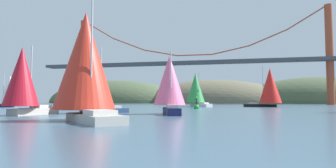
# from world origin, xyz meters

# --- Properties ---
(ground_plane) EXTENTS (360.00, 360.00, 0.00)m
(ground_plane) POSITION_xyz_m (0.00, 0.00, 0.00)
(ground_plane) COLOR #426075
(headland_right) EXTENTS (83.00, 44.00, 27.76)m
(headland_right) POSITION_xyz_m (60.00, 135.00, 0.00)
(headland_right) COLOR #4C5B3D
(headland_right) RESTS_ON ground_plane
(headland_center) EXTENTS (83.09, 44.00, 26.46)m
(headland_center) POSITION_xyz_m (5.00, 135.00, 0.00)
(headland_center) COLOR #6B664C
(headland_center) RESTS_ON ground_plane
(headland_left) EXTENTS (83.89, 44.00, 27.55)m
(headland_left) POSITION_xyz_m (-55.00, 135.00, 0.00)
(headland_left) COLOR #4C5B3D
(headland_left) RESTS_ON ground_plane
(suspension_bridge) EXTENTS (142.18, 6.00, 39.77)m
(suspension_bridge) POSITION_xyz_m (0.00, 95.00, 18.77)
(suspension_bridge) COLOR #A34228
(suspension_bridge) RESTS_ON ground_plane
(sailboat_crimson_sail) EXTENTS (4.35, 7.15, 8.09)m
(sailboat_crimson_sail) POSITION_xyz_m (-7.96, 2.39, 4.05)
(sailboat_crimson_sail) COLOR #B7B2A8
(sailboat_crimson_sail) RESTS_ON ground_plane
(sailboat_green_sail) EXTENTS (8.07, 8.35, 9.34)m
(sailboat_green_sail) POSITION_xyz_m (5.99, 49.06, 4.73)
(sailboat_green_sail) COLOR white
(sailboat_green_sail) RESTS_ON ground_plane
(sailboat_orange_sail) EXTENTS (7.37, 7.56, 8.93)m
(sailboat_orange_sail) POSITION_xyz_m (-2.72, 8.42, 4.55)
(sailboat_orange_sail) COLOR navy
(sailboat_orange_sail) RESTS_ON ground_plane
(sailboat_white_mainsail) EXTENTS (7.04, 6.74, 8.14)m
(sailboat_white_mainsail) POSITION_xyz_m (-38.47, 34.05, 4.19)
(sailboat_white_mainsail) COLOR #191E4C
(sailboat_white_mainsail) RESTS_ON ground_plane
(sailboat_red_spinnaker) EXTENTS (9.95, 6.84, 10.46)m
(sailboat_red_spinnaker) POSITION_xyz_m (24.59, 49.66, 5.17)
(sailboat_red_spinnaker) COLOR black
(sailboat_red_spinnaker) RESTS_ON ground_plane
(sailboat_pink_spinnaker) EXTENTS (4.99, 7.14, 7.65)m
(sailboat_pink_spinnaker) POSITION_xyz_m (7.55, 8.98, 3.95)
(sailboat_pink_spinnaker) COLOR #191E4C
(sailboat_pink_spinnaker) RESTS_ON ground_plane
(sailboat_scarlet_sail) EXTENTS (8.97, 8.91, 10.36)m
(sailboat_scarlet_sail) POSITION_xyz_m (2.93, -3.26, 4.84)
(sailboat_scarlet_sail) COLOR #B7B2A8
(sailboat_scarlet_sail) RESTS_ON ground_plane
(channel_buoy) EXTENTS (1.10, 1.10, 2.64)m
(channel_buoy) POSITION_xyz_m (8.27, 30.83, 0.37)
(channel_buoy) COLOR green
(channel_buoy) RESTS_ON ground_plane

